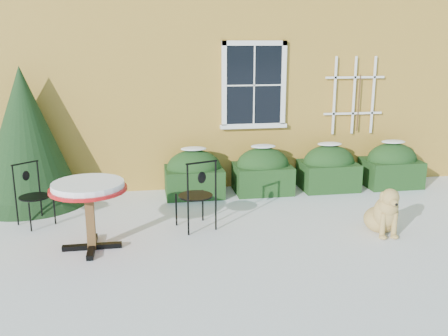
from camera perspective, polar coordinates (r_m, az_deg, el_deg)
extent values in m
plane|color=white|center=(6.97, 1.38, -9.21)|extent=(80.00, 80.00, 0.00)
cube|color=gold|center=(13.33, -4.44, 15.23)|extent=(12.00, 8.00, 6.00)
cube|color=black|center=(9.51, 3.44, 9.43)|extent=(1.05, 0.03, 1.45)
cube|color=white|center=(9.47, 3.52, 14.07)|extent=(1.23, 0.06, 0.09)
cube|color=white|center=(9.60, 3.38, 4.84)|extent=(1.23, 0.06, 0.09)
cube|color=white|center=(9.39, 0.01, 9.39)|extent=(0.09, 0.06, 1.63)
cube|color=white|center=(9.64, 6.80, 9.42)|extent=(0.09, 0.06, 1.63)
cube|color=white|center=(9.49, 3.46, 9.42)|extent=(0.02, 0.02, 1.45)
cube|color=white|center=(9.49, 3.46, 9.42)|extent=(1.05, 0.02, 0.02)
cube|color=white|center=(9.60, 3.38, 4.81)|extent=(1.29, 0.14, 0.07)
cube|color=white|center=(9.99, 12.51, 8.06)|extent=(0.04, 0.03, 1.50)
cube|color=white|center=(10.15, 14.63, 8.03)|extent=(0.04, 0.03, 1.50)
cube|color=white|center=(10.32, 16.68, 7.99)|extent=(0.04, 0.03, 1.50)
cube|color=white|center=(10.19, 14.50, 6.07)|extent=(1.20, 0.03, 0.04)
cube|color=white|center=(10.12, 14.75, 9.99)|extent=(1.20, 0.03, 0.04)
cylinder|color=#472D19|center=(10.19, 15.14, 7.17)|extent=(0.02, 0.02, 1.10)
cube|color=black|center=(9.23, -3.44, -1.57)|extent=(1.05, 0.80, 0.52)
ellipsoid|color=black|center=(9.16, -3.46, 0.01)|extent=(1.00, 0.72, 0.67)
ellipsoid|color=white|center=(9.08, -3.50, 2.21)|extent=(0.47, 0.32, 0.06)
cube|color=black|center=(9.45, 4.43, -1.21)|extent=(1.05, 0.80, 0.52)
ellipsoid|color=black|center=(9.38, 4.46, 0.33)|extent=(1.00, 0.72, 0.67)
ellipsoid|color=white|center=(9.30, 4.50, 2.49)|extent=(0.47, 0.32, 0.06)
cube|color=black|center=(9.83, 11.80, -0.85)|extent=(1.05, 0.80, 0.52)
ellipsoid|color=black|center=(9.77, 11.88, 0.63)|extent=(1.00, 0.72, 0.67)
ellipsoid|color=white|center=(9.69, 11.99, 2.71)|extent=(0.47, 0.32, 0.06)
cube|color=black|center=(10.37, 18.51, -0.51)|extent=(1.05, 0.80, 0.52)
ellipsoid|color=black|center=(10.31, 18.63, 0.90)|extent=(1.00, 0.72, 0.67)
ellipsoid|color=white|center=(10.24, 18.79, 2.86)|extent=(0.47, 0.32, 0.06)
cone|color=black|center=(9.35, -21.38, -0.36)|extent=(1.97, 1.97, 1.14)
cone|color=black|center=(9.23, -21.73, 3.38)|extent=(1.77, 1.77, 2.39)
cube|color=black|center=(7.19, -14.83, -8.67)|extent=(0.80, 0.09, 0.07)
cube|color=black|center=(7.19, -14.83, -8.67)|extent=(0.09, 0.80, 0.07)
cube|color=brown|center=(7.05, -15.03, -5.71)|extent=(0.11, 0.11, 0.86)
cylinder|color=#B70F13|center=(6.92, -15.26, -2.36)|extent=(1.03, 1.03, 0.05)
cylinder|color=white|center=(6.90, -15.29, -1.90)|extent=(0.96, 0.96, 0.08)
cylinder|color=black|center=(7.93, -2.45, -4.27)|extent=(0.03, 0.03, 0.51)
cylinder|color=black|center=(7.76, -5.48, -4.77)|extent=(0.03, 0.03, 0.51)
cylinder|color=black|center=(7.55, -0.94, -5.25)|extent=(0.03, 0.03, 0.51)
cylinder|color=black|center=(7.36, -4.10, -5.80)|extent=(0.03, 0.03, 0.51)
cylinder|color=black|center=(7.57, -3.27, -3.18)|extent=(0.52, 0.52, 0.02)
cylinder|color=black|center=(7.39, -0.96, -1.30)|extent=(0.03, 0.03, 0.57)
cylinder|color=black|center=(7.20, -4.17, -1.76)|extent=(0.03, 0.03, 0.57)
cylinder|color=black|center=(7.22, -2.57, 0.64)|extent=(0.48, 0.19, 0.03)
ellipsoid|color=black|center=(7.27, -2.55, -1.10)|extent=(0.14, 0.08, 0.18)
cylinder|color=black|center=(8.04, -21.28, -5.25)|extent=(0.02, 0.02, 0.45)
cylinder|color=black|center=(8.22, -18.80, -4.61)|extent=(0.02, 0.02, 0.45)
cylinder|color=black|center=(8.38, -22.58, -4.58)|extent=(0.02, 0.02, 0.45)
cylinder|color=black|center=(8.55, -20.17, -3.98)|extent=(0.02, 0.02, 0.45)
cylinder|color=black|center=(8.23, -20.85, -3.10)|extent=(0.46, 0.46, 0.02)
cylinder|color=black|center=(8.25, -22.89, -1.43)|extent=(0.02, 0.02, 0.50)
cylinder|color=black|center=(8.42, -20.45, -0.89)|extent=(0.02, 0.02, 0.50)
cylinder|color=black|center=(8.28, -21.82, 0.52)|extent=(0.36, 0.30, 0.02)
ellipsoid|color=black|center=(8.32, -21.69, -0.82)|extent=(0.11, 0.10, 0.16)
ellipsoid|color=tan|center=(7.90, 17.39, -5.63)|extent=(0.51, 0.55, 0.39)
ellipsoid|color=tan|center=(7.70, 18.00, -4.84)|extent=(0.38, 0.35, 0.48)
sphere|color=tan|center=(7.62, 18.22, -4.22)|extent=(0.30, 0.30, 0.30)
cylinder|color=tan|center=(7.61, 17.68, -6.30)|extent=(0.08, 0.08, 0.39)
cylinder|color=tan|center=(7.68, 18.88, -6.20)|extent=(0.08, 0.08, 0.39)
ellipsoid|color=tan|center=(7.63, 17.72, -7.52)|extent=(0.11, 0.14, 0.06)
ellipsoid|color=tan|center=(7.70, 18.92, -7.41)|extent=(0.11, 0.14, 0.06)
cylinder|color=tan|center=(7.60, 18.28, -3.86)|extent=(0.19, 0.23, 0.21)
sphere|color=tan|center=(7.53, 18.47, -3.21)|extent=(0.25, 0.25, 0.25)
ellipsoid|color=tan|center=(7.44, 18.81, -3.72)|extent=(0.13, 0.20, 0.11)
sphere|color=black|center=(7.37, 19.09, -3.96)|extent=(0.04, 0.04, 0.04)
ellipsoid|color=tan|center=(7.51, 17.61, -3.17)|extent=(0.07, 0.09, 0.16)
ellipsoid|color=tan|center=(7.60, 19.12, -3.09)|extent=(0.07, 0.09, 0.16)
cylinder|color=tan|center=(8.17, 17.81, -5.92)|extent=(0.20, 0.31, 0.07)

